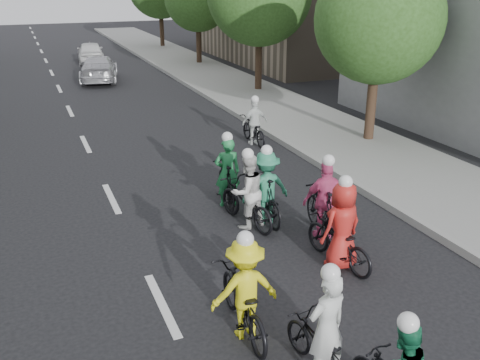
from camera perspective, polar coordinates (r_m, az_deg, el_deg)
ground at (r=9.44m, az=-8.32°, el=-13.00°), size 120.00×120.00×0.00m
sidewalk_right at (r=20.81m, az=6.28°, el=6.50°), size 4.00×80.00×0.15m
curb_right at (r=19.97m, az=1.33°, el=6.05°), size 0.18×80.00×0.18m
tree_r_0 at (r=17.76m, az=14.59°, el=16.24°), size 4.00×4.00×5.97m
cyclist_0 at (r=7.71m, az=8.87°, el=-16.58°), size 0.79×1.64×1.81m
cyclist_2 at (r=8.37m, az=0.38°, el=-12.29°), size 1.09×2.00×1.79m
cyclist_3 at (r=11.40m, az=8.97°, el=-2.84°), size 1.06×1.92×1.87m
cyclist_4 at (r=10.35m, az=10.61°, el=-5.76°), size 0.92×1.90×1.88m
cyclist_5 at (r=12.88m, az=-1.44°, el=0.07°), size 0.79×1.84×1.85m
cyclist_6 at (r=11.78m, az=0.70°, el=-1.99°), size 1.04×2.01×1.82m
cyclist_7 at (r=11.97m, az=2.68°, el=-1.30°), size 1.10×1.85×1.83m
cyclist_8 at (r=17.69m, az=1.49°, el=5.65°), size 0.87×1.72×1.63m
follow_car_lead at (r=29.61m, az=-14.84°, el=11.43°), size 2.66×4.80×1.32m
follow_car_trail at (r=36.32m, az=-15.66°, el=13.02°), size 1.92×4.01×1.32m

